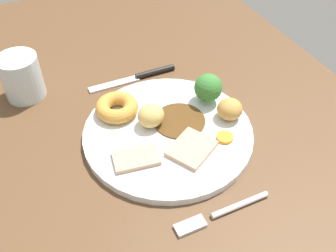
{
  "coord_description": "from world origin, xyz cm",
  "views": [
    {
      "loc": [
        -46.99,
        17.48,
        52.42
      ],
      "look_at": [
        -3.46,
        -2.58,
        6.0
      ],
      "focal_mm": 41.64,
      "sensor_mm": 36.0,
      "label": 1
    }
  ],
  "objects_px": {
    "yorkshire_pudding": "(117,107)",
    "broccoli_floret": "(208,88)",
    "carrot_coin_front": "(225,137)",
    "fork": "(220,213)",
    "roast_potato_right": "(230,109)",
    "roast_potato_left": "(151,116)",
    "meat_slice_main": "(192,148)",
    "meat_slice_under": "(136,158)",
    "knife": "(140,76)",
    "dinner_plate": "(168,133)",
    "water_glass": "(21,77)"
  },
  "relations": [
    {
      "from": "carrot_coin_front",
      "to": "yorkshire_pudding",
      "type": "bearing_deg",
      "value": 46.11
    },
    {
      "from": "roast_potato_left",
      "to": "carrot_coin_front",
      "type": "distance_m",
      "value": 0.13
    },
    {
      "from": "yorkshire_pudding",
      "to": "fork",
      "type": "relative_size",
      "value": 0.51
    },
    {
      "from": "broccoli_floret",
      "to": "water_glass",
      "type": "bearing_deg",
      "value": 59.59
    },
    {
      "from": "meat_slice_under",
      "to": "roast_potato_right",
      "type": "distance_m",
      "value": 0.19
    },
    {
      "from": "yorkshire_pudding",
      "to": "broccoli_floret",
      "type": "xyz_separation_m",
      "value": [
        -0.04,
        -0.16,
        0.02
      ]
    },
    {
      "from": "roast_potato_left",
      "to": "water_glass",
      "type": "distance_m",
      "value": 0.27
    },
    {
      "from": "yorkshire_pudding",
      "to": "water_glass",
      "type": "height_order",
      "value": "water_glass"
    },
    {
      "from": "dinner_plate",
      "to": "carrot_coin_front",
      "type": "bearing_deg",
      "value": -126.81
    },
    {
      "from": "meat_slice_main",
      "to": "broccoli_floret",
      "type": "bearing_deg",
      "value": -40.06
    },
    {
      "from": "knife",
      "to": "fork",
      "type": "bearing_deg",
      "value": 87.75
    },
    {
      "from": "knife",
      "to": "roast_potato_right",
      "type": "bearing_deg",
      "value": 116.87
    },
    {
      "from": "roast_potato_right",
      "to": "knife",
      "type": "relative_size",
      "value": 0.24
    },
    {
      "from": "carrot_coin_front",
      "to": "broccoli_floret",
      "type": "bearing_deg",
      "value": -11.86
    },
    {
      "from": "yorkshire_pudding",
      "to": "roast_potato_left",
      "type": "xyz_separation_m",
      "value": [
        -0.05,
        -0.04,
        0.01
      ]
    },
    {
      "from": "dinner_plate",
      "to": "meat_slice_main",
      "type": "height_order",
      "value": "meat_slice_main"
    },
    {
      "from": "knife",
      "to": "dinner_plate",
      "type": "bearing_deg",
      "value": 84.6
    },
    {
      "from": "yorkshire_pudding",
      "to": "roast_potato_left",
      "type": "relative_size",
      "value": 1.62
    },
    {
      "from": "meat_slice_main",
      "to": "knife",
      "type": "bearing_deg",
      "value": -0.61
    },
    {
      "from": "roast_potato_right",
      "to": "fork",
      "type": "xyz_separation_m",
      "value": [
        -0.16,
        0.11,
        -0.03
      ]
    },
    {
      "from": "roast_potato_left",
      "to": "meat_slice_main",
      "type": "bearing_deg",
      "value": -156.72
    },
    {
      "from": "broccoli_floret",
      "to": "knife",
      "type": "bearing_deg",
      "value": 31.1
    },
    {
      "from": "dinner_plate",
      "to": "meat_slice_under",
      "type": "relative_size",
      "value": 4.04
    },
    {
      "from": "roast_potato_right",
      "to": "broccoli_floret",
      "type": "bearing_deg",
      "value": 13.29
    },
    {
      "from": "carrot_coin_front",
      "to": "water_glass",
      "type": "distance_m",
      "value": 0.4
    },
    {
      "from": "yorkshire_pudding",
      "to": "fork",
      "type": "distance_m",
      "value": 0.27
    },
    {
      "from": "broccoli_floret",
      "to": "meat_slice_main",
      "type": "bearing_deg",
      "value": 139.94
    },
    {
      "from": "yorkshire_pudding",
      "to": "knife",
      "type": "relative_size",
      "value": 0.42
    },
    {
      "from": "carrot_coin_front",
      "to": "broccoli_floret",
      "type": "height_order",
      "value": "broccoli_floret"
    },
    {
      "from": "carrot_coin_front",
      "to": "broccoli_floret",
      "type": "distance_m",
      "value": 0.11
    },
    {
      "from": "meat_slice_main",
      "to": "yorkshire_pudding",
      "type": "relative_size",
      "value": 0.94
    },
    {
      "from": "yorkshire_pudding",
      "to": "knife",
      "type": "bearing_deg",
      "value": -40.52
    },
    {
      "from": "meat_slice_under",
      "to": "roast_potato_right",
      "type": "bearing_deg",
      "value": -82.41
    },
    {
      "from": "meat_slice_main",
      "to": "meat_slice_under",
      "type": "bearing_deg",
      "value": 78.36
    },
    {
      "from": "carrot_coin_front",
      "to": "roast_potato_left",
      "type": "bearing_deg",
      "value": 49.51
    },
    {
      "from": "yorkshire_pudding",
      "to": "carrot_coin_front",
      "type": "relative_size",
      "value": 2.7
    },
    {
      "from": "meat_slice_under",
      "to": "water_glass",
      "type": "height_order",
      "value": "water_glass"
    },
    {
      "from": "dinner_plate",
      "to": "yorkshire_pudding",
      "type": "xyz_separation_m",
      "value": [
        0.08,
        0.06,
        0.02
      ]
    },
    {
      "from": "broccoli_floret",
      "to": "yorkshire_pudding",
      "type": "bearing_deg",
      "value": 77.01
    },
    {
      "from": "roast_potato_left",
      "to": "knife",
      "type": "xyz_separation_m",
      "value": [
        0.15,
        -0.04,
        -0.03
      ]
    },
    {
      "from": "broccoli_floret",
      "to": "water_glass",
      "type": "distance_m",
      "value": 0.35
    },
    {
      "from": "meat_slice_under",
      "to": "carrot_coin_front",
      "type": "bearing_deg",
      "value": -97.01
    },
    {
      "from": "carrot_coin_front",
      "to": "knife",
      "type": "bearing_deg",
      "value": 14.42
    },
    {
      "from": "knife",
      "to": "broccoli_floret",
      "type": "bearing_deg",
      "value": 121.62
    },
    {
      "from": "water_glass",
      "to": "roast_potato_left",
      "type": "bearing_deg",
      "value": -136.51
    },
    {
      "from": "meat_slice_main",
      "to": "yorkshire_pudding",
      "type": "distance_m",
      "value": 0.16
    },
    {
      "from": "meat_slice_main",
      "to": "meat_slice_under",
      "type": "height_order",
      "value": "same"
    },
    {
      "from": "meat_slice_under",
      "to": "roast_potato_left",
      "type": "xyz_separation_m",
      "value": [
        0.07,
        -0.05,
        0.02
      ]
    },
    {
      "from": "carrot_coin_front",
      "to": "fork",
      "type": "xyz_separation_m",
      "value": [
        -0.12,
        0.08,
        -0.01
      ]
    },
    {
      "from": "meat_slice_under",
      "to": "yorkshire_pudding",
      "type": "relative_size",
      "value": 0.94
    }
  ]
}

